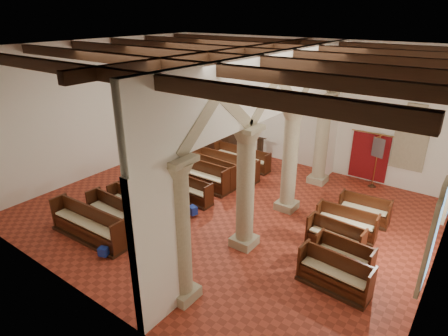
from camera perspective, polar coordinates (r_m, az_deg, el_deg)
floor at (r=14.49m, az=0.34°, el=-6.50°), size 14.00×14.00×0.00m
ceiling at (r=12.66m, az=0.41°, el=17.85°), size 14.00×14.00×0.00m
wall_back at (r=18.31m, az=11.56°, el=9.49°), size 14.00×0.02×6.00m
wall_front at (r=9.45m, az=-21.46°, el=-4.71°), size 14.00×0.02×6.00m
wall_left at (r=18.11m, az=-18.13°, el=8.67°), size 0.02×12.00×6.00m
ceiling_beams at (r=12.68m, az=0.41°, el=17.04°), size 13.80×11.80×0.30m
arcade at (r=12.19m, az=7.30°, el=5.77°), size 0.90×11.90×6.00m
window_right_a at (r=10.05m, az=29.29°, el=-9.71°), size 0.03×1.00×2.20m
window_back at (r=17.13m, az=26.59°, el=3.77°), size 1.00×0.03×2.20m
pipe_organ at (r=20.54m, az=-0.89°, el=6.70°), size 2.10×0.85×4.40m
lectern at (r=19.03m, az=5.51°, el=2.70°), size 0.58×0.59×1.36m
dossal_curtain at (r=17.66m, az=21.25°, el=1.62°), size 1.80×0.07×2.17m
processional_banner at (r=17.31m, az=21.98°, el=-0.22°), size 0.53×0.67×2.40m
hymnal_box_a at (r=12.42m, az=-17.90°, el=-12.01°), size 0.33×0.30×0.28m
hymnal_box_b at (r=13.40m, az=-9.21°, el=-8.19°), size 0.33×0.27×0.32m
hymnal_box_c at (r=14.04m, az=-4.80°, el=-6.43°), size 0.37×0.33×0.31m
tube_heater_a at (r=13.33m, az=-15.93°, el=-9.56°), size 0.95×0.42×0.10m
tube_heater_b at (r=13.15m, az=-17.30°, el=-10.22°), size 1.09×0.20×0.11m
nave_pew_0 at (r=13.45m, az=-19.89°, el=-8.70°), size 3.18×0.88×1.14m
nave_pew_1 at (r=13.62m, az=-15.25°, el=-7.76°), size 3.28×0.82×1.09m
nave_pew_2 at (r=14.14m, az=-12.67°, el=-6.36°), size 3.02×0.72×1.02m
nave_pew_3 at (r=15.18m, az=-10.08°, el=-3.91°), size 2.77×0.72×1.08m
nave_pew_4 at (r=15.30m, az=-6.09°, el=-3.60°), size 2.64×0.68×0.96m
nave_pew_5 at (r=16.34m, az=-4.14°, el=-1.49°), size 3.21×0.77×1.15m
nave_pew_6 at (r=16.66m, az=-2.28°, el=-0.96°), size 2.91×0.89×1.13m
nave_pew_7 at (r=17.31m, az=0.27°, el=-0.09°), size 3.31×0.76×1.06m
nave_pew_8 at (r=18.34m, az=2.67°, el=1.17°), size 3.06×0.75×0.98m
aisle_pew_0 at (r=11.11m, az=16.39°, el=-15.74°), size 2.04×0.82×1.04m
aisle_pew_1 at (r=11.86m, az=17.69°, el=-13.25°), size 1.72×0.75×0.99m
aisle_pew_2 at (r=12.61m, az=16.47°, el=-10.66°), size 1.82×0.77×1.02m
aisle_pew_3 at (r=13.57m, az=18.05°, el=-8.39°), size 2.05×0.77×0.98m
aisle_pew_4 at (r=14.57m, az=20.51°, el=-6.44°), size 1.79×0.76×0.98m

